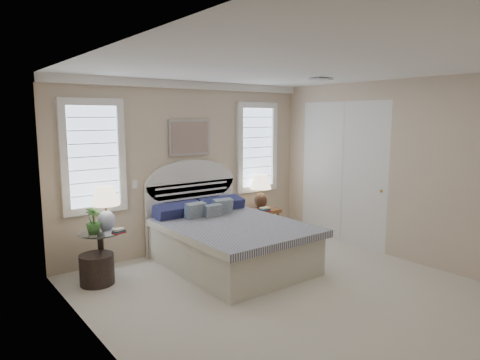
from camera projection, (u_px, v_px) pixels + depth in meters
name	position (u px, v px, depth m)	size (l,w,h in m)	color
floor	(297.00, 296.00, 5.15)	(4.50, 5.00, 0.01)	silver
ceiling	(302.00, 67.00, 4.76)	(4.50, 5.00, 0.01)	white
wall_back	(189.00, 166.00, 6.92)	(4.50, 0.02, 2.70)	beige
wall_left	(111.00, 212.00, 3.60)	(0.02, 5.00, 2.70)	beige
wall_right	(408.00, 171.00, 6.31)	(0.02, 5.00, 2.70)	beige
crown_molding	(189.00, 85.00, 6.70)	(4.50, 0.08, 0.12)	white
hvac_vent	(321.00, 79.00, 6.11)	(0.30, 0.20, 0.02)	#B2B2B2
switch_plate	(135.00, 184.00, 6.37)	(0.08, 0.01, 0.12)	white
window_left	(93.00, 156.00, 5.94)	(0.90, 0.06, 1.60)	silver
window_right	(257.00, 147.00, 7.71)	(0.90, 0.06, 1.60)	silver
painting	(190.00, 137.00, 6.82)	(0.74, 0.04, 0.58)	silver
closet_door	(342.00, 173.00, 7.26)	(0.02, 1.80, 2.40)	white
bed	(227.00, 238.00, 6.24)	(1.72, 2.28, 1.47)	silver
side_table_left	(101.00, 250.00, 5.72)	(0.56, 0.56, 0.63)	black
nightstand_right	(264.00, 217.00, 7.57)	(0.50, 0.40, 0.53)	#995C32
floor_pot	(97.00, 269.00, 5.51)	(0.43, 0.43, 0.40)	black
lamp_left	(106.00, 204.00, 5.69)	(0.40, 0.40, 0.61)	white
lamp_right	(261.00, 188.00, 7.57)	(0.49, 0.49, 0.61)	black
potted_plant	(93.00, 221.00, 5.57)	(0.19, 0.19, 0.34)	#317B35
books_left	(119.00, 231.00, 5.61)	(0.19, 0.17, 0.06)	#A92D2A
books_right	(265.00, 209.00, 7.36)	(0.19, 0.15, 0.07)	#A92D2A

